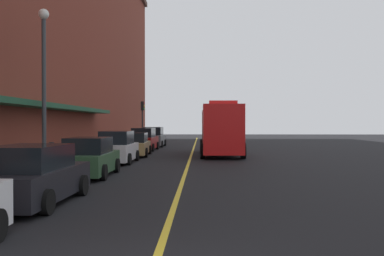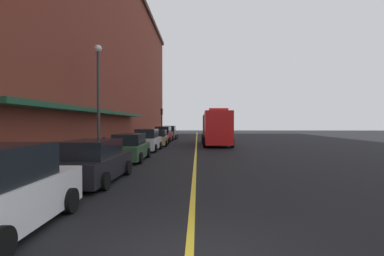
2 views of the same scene
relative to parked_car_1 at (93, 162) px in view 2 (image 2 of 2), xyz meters
name	(u,v)px [view 2 (image 2 of 2)]	position (x,y,z in m)	size (l,w,h in m)	color
ground_plane	(196,145)	(3.95, 18.56, -0.78)	(112.00, 112.00, 0.00)	black
sidewalk_left	(137,144)	(-2.25, 18.56, -0.70)	(2.40, 70.00, 0.15)	gray
lane_center_stripe	(196,145)	(3.95, 18.56, -0.77)	(0.16, 70.00, 0.01)	gold
brick_building_left	(58,50)	(-10.11, 17.55, 8.94)	(14.49, 64.00, 19.41)	maroon
parked_car_1	(93,162)	(0.00, 0.00, 0.00)	(2.19, 4.68, 1.65)	black
parked_car_2	(130,148)	(-0.05, 6.27, 0.00)	(2.00, 4.47, 1.65)	#2D5133
parked_car_3	(147,141)	(-0.07, 12.36, 0.07)	(2.00, 4.26, 1.81)	silver
parked_car_4	(158,138)	(0.04, 17.71, -0.02)	(2.20, 4.80, 1.59)	#A5844C
parked_car_5	(164,135)	(-0.08, 23.50, 0.09)	(2.13, 4.76, 1.86)	maroon
parked_car_6	(170,133)	(0.09, 29.20, 0.10)	(2.11, 4.40, 1.89)	#595B60
fire_truck	(216,128)	(6.01, 18.55, 0.97)	(2.91, 9.12, 3.66)	red
parking_meter_0	(143,135)	(-1.40, 17.18, 0.28)	(0.14, 0.18, 1.33)	#4C4C51
parking_meter_1	(104,144)	(-1.40, 5.49, 0.28)	(0.14, 0.18, 1.33)	#4C4C51
parking_meter_2	(99,145)	(-1.40, 4.62, 0.28)	(0.14, 0.18, 1.33)	#4C4C51
parking_meter_3	(79,150)	(-1.40, 1.96, 0.28)	(0.14, 0.18, 1.33)	#4C4C51
street_lamp_left	(98,89)	(-2.00, 6.29, 3.62)	(0.44, 0.44, 6.94)	#33383D
traffic_light_near	(162,117)	(-1.34, 31.73, 2.38)	(0.38, 0.36, 4.30)	#232326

